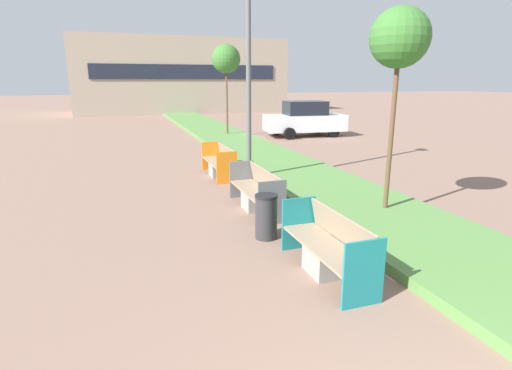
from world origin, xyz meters
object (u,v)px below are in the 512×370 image
litter_bin (266,216)px  sapling_tree_far (226,59)px  bench_orange_frame (220,164)px  sapling_tree_near (400,40)px  bench_grey_frame (257,194)px  bench_teal_frame (328,251)px  street_lamp_post (248,34)px  parked_car_distant (305,119)px

litter_bin → sapling_tree_far: (2.96, 13.84, 3.52)m
sapling_tree_far → bench_orange_frame: bearing=-106.6°
bench_orange_frame → litter_bin: 5.27m
litter_bin → sapling_tree_near: bearing=7.2°
sapling_tree_near → sapling_tree_far: sapling_tree_far is taller
bench_grey_frame → bench_orange_frame: bearing=90.0°
bench_teal_frame → street_lamp_post: (0.61, 5.82, 3.76)m
bench_grey_frame → parked_car_distant: bearing=59.4°
litter_bin → sapling_tree_near: sapling_tree_near is taller
sapling_tree_near → bench_grey_frame: bearing=152.2°
bench_orange_frame → sapling_tree_near: 6.44m
bench_orange_frame → sapling_tree_far: sapling_tree_far is taller
sapling_tree_far → street_lamp_post: bearing=-101.4°
street_lamp_post → sapling_tree_near: size_ratio=1.72×
bench_orange_frame → bench_teal_frame: bearing=-90.0°
sapling_tree_far → parked_car_distant: size_ratio=1.07×
bench_orange_frame → parked_car_distant: (6.54, 7.50, 0.55)m
litter_bin → street_lamp_post: (1.02, 4.17, 3.70)m
bench_grey_frame → street_lamp_post: 4.53m
parked_car_distant → street_lamp_post: bearing=-117.8°
bench_teal_frame → litter_bin: bench_teal_frame is taller
bench_grey_frame → sapling_tree_near: (2.55, -1.34, 3.33)m
bench_teal_frame → bench_orange_frame: 6.90m
bench_teal_frame → parked_car_distant: bearing=65.6°
bench_teal_frame → litter_bin: size_ratio=2.40×
sapling_tree_near → parked_car_distant: bearing=72.2°
street_lamp_post → sapling_tree_far: (1.94, 9.67, -0.18)m
sapling_tree_far → parked_car_distant: bearing=-15.3°
street_lamp_post → parked_car_distant: 10.91m
sapling_tree_near → street_lamp_post: bearing=117.1°
litter_bin → bench_orange_frame: bearing=85.6°
bench_orange_frame → parked_car_distant: parked_car_distant is taller
street_lamp_post → sapling_tree_far: street_lamp_post is taller
street_lamp_post → bench_orange_frame: bearing=119.6°
bench_teal_frame → street_lamp_post: size_ratio=0.27×
bench_teal_frame → sapling_tree_far: (2.56, 15.49, 3.58)m
litter_bin → bench_grey_frame: bearing=76.7°
litter_bin → sapling_tree_far: bearing=77.9°
bench_grey_frame → parked_car_distant: (6.53, 11.04, 0.54)m
bench_teal_frame → bench_grey_frame: same height
bench_teal_frame → bench_grey_frame: size_ratio=0.94×
parked_car_distant → bench_teal_frame: bearing=-107.6°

